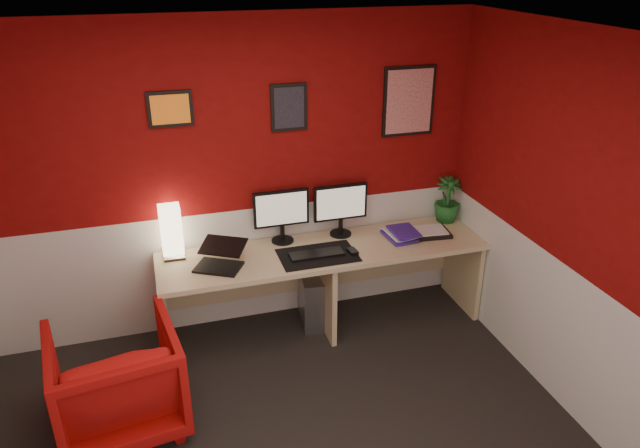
{
  "coord_description": "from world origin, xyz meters",
  "views": [
    {
      "loc": [
        -0.55,
        -2.59,
        2.89
      ],
      "look_at": [
        0.6,
        1.21,
        1.05
      ],
      "focal_mm": 33.39,
      "sensor_mm": 36.0,
      "label": 1
    }
  ],
  "objects_px": {
    "monitor_right": "(341,202)",
    "zen_tray": "(428,233)",
    "pc_tower": "(312,297)",
    "desk": "(324,289)",
    "shoji_lamp": "(172,233)",
    "potted_plant": "(447,200)",
    "armchair": "(117,380)",
    "laptop": "(218,255)",
    "monitor_left": "(282,208)"
  },
  "relations": [
    {
      "from": "potted_plant",
      "to": "pc_tower",
      "type": "relative_size",
      "value": 0.89
    },
    {
      "from": "monitor_left",
      "to": "potted_plant",
      "type": "height_order",
      "value": "monitor_left"
    },
    {
      "from": "zen_tray",
      "to": "potted_plant",
      "type": "bearing_deg",
      "value": 36.66
    },
    {
      "from": "potted_plant",
      "to": "zen_tray",
      "type": "bearing_deg",
      "value": -143.34
    },
    {
      "from": "shoji_lamp",
      "to": "pc_tower",
      "type": "height_order",
      "value": "shoji_lamp"
    },
    {
      "from": "desk",
      "to": "potted_plant",
      "type": "xyz_separation_m",
      "value": [
        1.18,
        0.21,
        0.56
      ]
    },
    {
      "from": "monitor_left",
      "to": "armchair",
      "type": "distance_m",
      "value": 1.75
    },
    {
      "from": "desk",
      "to": "zen_tray",
      "type": "bearing_deg",
      "value": 0.56
    },
    {
      "from": "zen_tray",
      "to": "pc_tower",
      "type": "distance_m",
      "value": 1.1
    },
    {
      "from": "desk",
      "to": "shoji_lamp",
      "type": "xyz_separation_m",
      "value": [
        -1.14,
        0.21,
        0.56
      ]
    },
    {
      "from": "monitor_right",
      "to": "pc_tower",
      "type": "bearing_deg",
      "value": -161.63
    },
    {
      "from": "monitor_right",
      "to": "zen_tray",
      "type": "xyz_separation_m",
      "value": [
        0.7,
        -0.21,
        -0.28
      ]
    },
    {
      "from": "monitor_right",
      "to": "zen_tray",
      "type": "relative_size",
      "value": 1.66
    },
    {
      "from": "armchair",
      "to": "desk",
      "type": "bearing_deg",
      "value": -164.67
    },
    {
      "from": "shoji_lamp",
      "to": "armchair",
      "type": "height_order",
      "value": "shoji_lamp"
    },
    {
      "from": "shoji_lamp",
      "to": "laptop",
      "type": "distance_m",
      "value": 0.42
    },
    {
      "from": "laptop",
      "to": "pc_tower",
      "type": "distance_m",
      "value": 1.01
    },
    {
      "from": "zen_tray",
      "to": "pc_tower",
      "type": "bearing_deg",
      "value": 173.21
    },
    {
      "from": "shoji_lamp",
      "to": "pc_tower",
      "type": "distance_m",
      "value": 1.3
    },
    {
      "from": "monitor_right",
      "to": "laptop",
      "type": "bearing_deg",
      "value": -164.93
    },
    {
      "from": "desk",
      "to": "zen_tray",
      "type": "xyz_separation_m",
      "value": [
        0.91,
        0.01,
        0.38
      ]
    },
    {
      "from": "laptop",
      "to": "monitor_left",
      "type": "height_order",
      "value": "monitor_left"
    },
    {
      "from": "potted_plant",
      "to": "desk",
      "type": "bearing_deg",
      "value": -169.8
    },
    {
      "from": "laptop",
      "to": "monitor_left",
      "type": "distance_m",
      "value": 0.66
    },
    {
      "from": "zen_tray",
      "to": "monitor_right",
      "type": "bearing_deg",
      "value": 163.52
    },
    {
      "from": "laptop",
      "to": "pc_tower",
      "type": "height_order",
      "value": "laptop"
    },
    {
      "from": "desk",
      "to": "pc_tower",
      "type": "xyz_separation_m",
      "value": [
        -0.06,
        0.12,
        -0.14
      ]
    },
    {
      "from": "laptop",
      "to": "desk",
      "type": "bearing_deg",
      "value": 34.38
    },
    {
      "from": "shoji_lamp",
      "to": "potted_plant",
      "type": "bearing_deg",
      "value": -0.02
    },
    {
      "from": "potted_plant",
      "to": "pc_tower",
      "type": "xyz_separation_m",
      "value": [
        -1.24,
        -0.09,
        -0.7
      ]
    },
    {
      "from": "shoji_lamp",
      "to": "zen_tray",
      "type": "bearing_deg",
      "value": -5.69
    },
    {
      "from": "shoji_lamp",
      "to": "potted_plant",
      "type": "xyz_separation_m",
      "value": [
        2.33,
        -0.0,
        -0.0
      ]
    },
    {
      "from": "desk",
      "to": "monitor_left",
      "type": "bearing_deg",
      "value": 140.31
    },
    {
      "from": "zen_tray",
      "to": "monitor_left",
      "type": "bearing_deg",
      "value": 169.36
    },
    {
      "from": "monitor_left",
      "to": "monitor_right",
      "type": "relative_size",
      "value": 1.0
    },
    {
      "from": "monitor_left",
      "to": "potted_plant",
      "type": "distance_m",
      "value": 1.46
    },
    {
      "from": "shoji_lamp",
      "to": "pc_tower",
      "type": "xyz_separation_m",
      "value": [
        1.08,
        -0.09,
        -0.7
      ]
    },
    {
      "from": "monitor_left",
      "to": "potted_plant",
      "type": "relative_size",
      "value": 1.45
    },
    {
      "from": "zen_tray",
      "to": "armchair",
      "type": "height_order",
      "value": "zen_tray"
    },
    {
      "from": "desk",
      "to": "laptop",
      "type": "bearing_deg",
      "value": -175.3
    },
    {
      "from": "desk",
      "to": "shoji_lamp",
      "type": "distance_m",
      "value": 1.29
    },
    {
      "from": "desk",
      "to": "potted_plant",
      "type": "height_order",
      "value": "potted_plant"
    },
    {
      "from": "desk",
      "to": "monitor_right",
      "type": "height_order",
      "value": "monitor_right"
    },
    {
      "from": "monitor_left",
      "to": "monitor_right",
      "type": "bearing_deg",
      "value": -2.01
    },
    {
      "from": "desk",
      "to": "monitor_left",
      "type": "xyz_separation_m",
      "value": [
        -0.28,
        0.23,
        0.66
      ]
    },
    {
      "from": "laptop",
      "to": "pc_tower",
      "type": "xyz_separation_m",
      "value": [
        0.78,
        0.19,
        -0.61
      ]
    },
    {
      "from": "laptop",
      "to": "armchair",
      "type": "xyz_separation_m",
      "value": [
        -0.77,
        -0.63,
        -0.48
      ]
    },
    {
      "from": "desk",
      "to": "shoji_lamp",
      "type": "bearing_deg",
      "value": 169.45
    },
    {
      "from": "pc_tower",
      "to": "zen_tray",
      "type": "bearing_deg",
      "value": 0.09
    },
    {
      "from": "monitor_left",
      "to": "pc_tower",
      "type": "xyz_separation_m",
      "value": [
        0.22,
        -0.11,
        -0.8
      ]
    }
  ]
}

